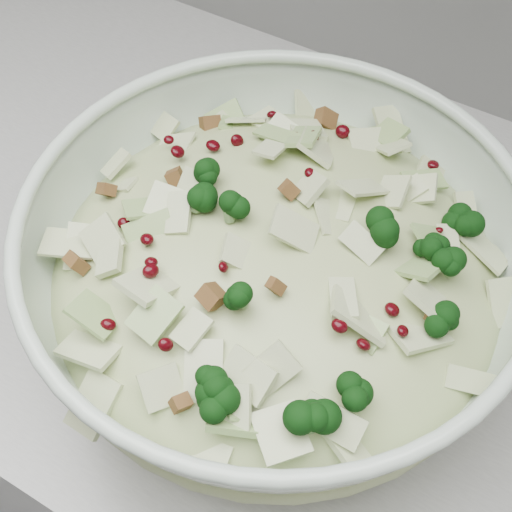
{
  "coord_description": "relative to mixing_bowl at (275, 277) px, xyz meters",
  "views": [
    {
      "loc": [
        0.06,
        1.34,
        1.43
      ],
      "look_at": [
        -0.09,
        1.61,
        1.01
      ],
      "focal_mm": 50.0,
      "sensor_mm": 36.0,
      "label": 1
    }
  ],
  "objects": [
    {
      "name": "counter",
      "position": [
        0.08,
        0.08,
        -0.53
      ],
      "size": [
        3.6,
        0.6,
        0.9
      ],
      "primitive_type": "cube",
      "color": "#B1B1AC",
      "rests_on": "floor"
    },
    {
      "name": "mixing_bowl",
      "position": [
        0.0,
        0.0,
        0.0
      ],
      "size": [
        0.49,
        0.49,
        0.15
      ],
      "rotation": [
        0.0,
        0.0,
        0.41
      ],
      "color": "beige",
      "rests_on": "counter"
    },
    {
      "name": "salad",
      "position": [
        -0.0,
        -0.0,
        0.02
      ],
      "size": [
        0.43,
        0.43,
        0.15
      ],
      "rotation": [
        0.0,
        0.0,
        0.27
      ],
      "color": "#BBC587",
      "rests_on": "mixing_bowl"
    }
  ]
}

